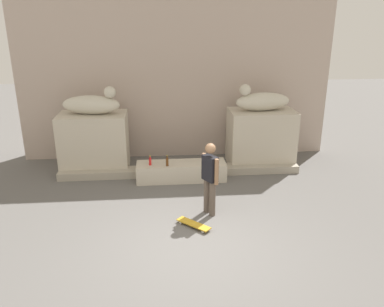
% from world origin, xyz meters
% --- Properties ---
extents(ground_plane, '(40.00, 40.00, 0.00)m').
position_xyz_m(ground_plane, '(0.00, 0.00, 0.00)').
color(ground_plane, '#605E5B').
extents(facade_wall, '(9.44, 0.60, 5.52)m').
position_xyz_m(facade_wall, '(0.00, 5.49, 2.76)').
color(facade_wall, '#BEA99C').
rests_on(facade_wall, ground_plane).
extents(pedestal_left, '(1.88, 1.16, 1.65)m').
position_xyz_m(pedestal_left, '(-2.42, 4.20, 0.83)').
color(pedestal_left, beige).
rests_on(pedestal_left, ground_plane).
extents(pedestal_right, '(1.88, 1.16, 1.65)m').
position_xyz_m(pedestal_right, '(2.42, 4.20, 0.83)').
color(pedestal_right, beige).
rests_on(pedestal_right, ground_plane).
extents(statue_reclining_left, '(1.66, 0.78, 0.78)m').
position_xyz_m(statue_reclining_left, '(-2.38, 4.20, 1.93)').
color(statue_reclining_left, beige).
rests_on(statue_reclining_left, pedestal_left).
extents(statue_reclining_right, '(1.65, 0.74, 0.78)m').
position_xyz_m(statue_reclining_right, '(2.38, 4.20, 1.93)').
color(statue_reclining_right, beige).
rests_on(statue_reclining_right, pedestal_right).
extents(ledge_block, '(2.41, 0.68, 0.48)m').
position_xyz_m(ledge_block, '(0.00, 3.22, 0.24)').
color(ledge_block, beige).
rests_on(ledge_block, ground_plane).
extents(skater, '(0.36, 0.48, 1.67)m').
position_xyz_m(skater, '(0.51, 1.24, 0.92)').
color(skater, brown).
rests_on(skater, ground_plane).
extents(skateboard, '(0.71, 0.70, 0.08)m').
position_xyz_m(skateboard, '(0.10, 0.68, 0.06)').
color(skateboard, gold).
rests_on(skateboard, ground_plane).
extents(bottle_red, '(0.07, 0.07, 0.26)m').
position_xyz_m(bottle_red, '(-0.83, 3.14, 0.59)').
color(bottle_red, red).
rests_on(bottle_red, ledge_block).
extents(bottle_brown, '(0.07, 0.07, 0.29)m').
position_xyz_m(bottle_brown, '(-0.38, 3.04, 0.60)').
color(bottle_brown, '#593314').
rests_on(bottle_brown, ledge_block).
extents(stair_step, '(6.71, 0.50, 0.21)m').
position_xyz_m(stair_step, '(0.00, 3.60, 0.10)').
color(stair_step, '#A9A08F').
rests_on(stair_step, ground_plane).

